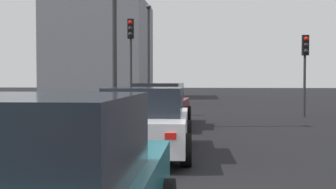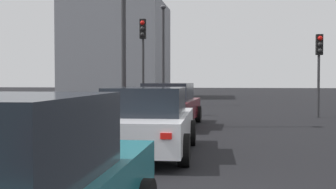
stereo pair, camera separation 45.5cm
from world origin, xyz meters
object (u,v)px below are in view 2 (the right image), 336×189
at_px(car_white_right_second, 147,122).
at_px(traffic_light_near_left, 319,58).
at_px(car_maroon_right_lead, 169,105).
at_px(street_lamp_kerbside, 163,46).
at_px(traffic_light_near_right, 143,47).

height_order(car_white_right_second, traffic_light_near_left, traffic_light_near_left).
relative_size(car_maroon_right_lead, street_lamp_kerbside, 0.77).
relative_size(car_maroon_right_lead, traffic_light_near_left, 1.34).
xyz_separation_m(car_white_right_second, traffic_light_near_right, (10.20, 2.13, 2.46)).
height_order(traffic_light_near_left, street_lamp_kerbside, street_lamp_kerbside).
xyz_separation_m(traffic_light_near_right, street_lamp_kerbside, (7.45, 0.17, 0.62)).
distance_m(car_maroon_right_lead, traffic_light_near_left, 7.64).
bearing_deg(car_white_right_second, street_lamp_kerbside, 5.43).
bearing_deg(car_maroon_right_lead, street_lamp_kerbside, 11.37).
relative_size(car_maroon_right_lead, car_white_right_second, 1.10).
distance_m(traffic_light_near_right, street_lamp_kerbside, 7.48).
xyz_separation_m(car_white_right_second, traffic_light_near_left, (10.17, -5.71, 1.90)).
distance_m(car_white_right_second, street_lamp_kerbside, 18.06).
relative_size(car_white_right_second, traffic_light_near_left, 1.22).
xyz_separation_m(car_white_right_second, street_lamp_kerbside, (17.65, 2.30, 3.07)).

